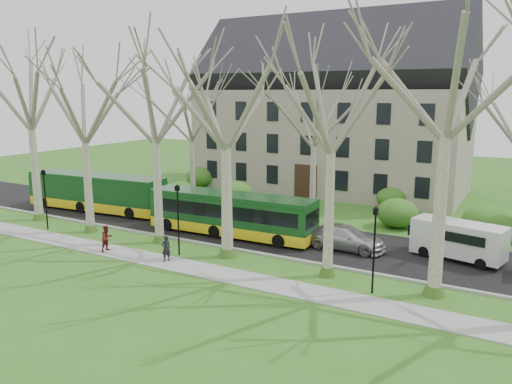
% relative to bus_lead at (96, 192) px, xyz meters
% --- Properties ---
extents(ground, '(120.00, 120.00, 0.00)m').
position_rel_bus_lead_xyz_m(ground, '(19.19, -4.86, -1.63)').
color(ground, '#366A1E').
rests_on(ground, ground).
extents(sidewalk, '(70.00, 2.00, 0.06)m').
position_rel_bus_lead_xyz_m(sidewalk, '(19.19, -7.36, -1.60)').
color(sidewalk, gray).
rests_on(sidewalk, ground).
extents(road, '(80.00, 8.00, 0.06)m').
position_rel_bus_lead_xyz_m(road, '(19.19, 0.64, -1.60)').
color(road, black).
rests_on(road, ground).
extents(curb, '(80.00, 0.25, 0.14)m').
position_rel_bus_lead_xyz_m(curb, '(19.19, -3.36, -1.56)').
color(curb, '#A5A39E').
rests_on(curb, ground).
extents(building, '(26.50, 12.20, 16.00)m').
position_rel_bus_lead_xyz_m(building, '(13.19, 19.14, 6.44)').
color(building, gray).
rests_on(building, ground).
extents(tree_row_verge, '(49.00, 7.00, 14.00)m').
position_rel_bus_lead_xyz_m(tree_row_verge, '(19.19, -4.56, 5.37)').
color(tree_row_verge, gray).
rests_on(tree_row_verge, ground).
extents(tree_row_far, '(33.00, 7.00, 12.00)m').
position_rel_bus_lead_xyz_m(tree_row_far, '(17.86, 6.14, 4.37)').
color(tree_row_far, gray).
rests_on(tree_row_far, ground).
extents(lamp_row, '(36.22, 0.22, 4.30)m').
position_rel_bus_lead_xyz_m(lamp_row, '(19.19, -5.86, 0.95)').
color(lamp_row, black).
rests_on(lamp_row, ground).
extents(hedges, '(30.60, 8.60, 2.00)m').
position_rel_bus_lead_xyz_m(hedges, '(14.53, 9.14, -0.63)').
color(hedges, '#1B5418').
rests_on(hedges, ground).
extents(bus_lead, '(12.70, 3.61, 3.13)m').
position_rel_bus_lead_xyz_m(bus_lead, '(0.00, 0.00, 0.00)').
color(bus_lead, '#124019').
rests_on(bus_lead, road).
extents(bus_follow, '(12.09, 2.87, 3.00)m').
position_rel_bus_lead_xyz_m(bus_follow, '(13.69, -0.72, -0.06)').
color(bus_follow, '#124019').
rests_on(bus_follow, road).
extents(sedan, '(5.18, 2.20, 1.49)m').
position_rel_bus_lead_xyz_m(sedan, '(21.66, 0.14, -0.82)').
color(sedan, '#ACABB0').
rests_on(sedan, road).
extents(van_a, '(5.44, 2.99, 2.25)m').
position_rel_bus_lead_xyz_m(van_a, '(28.12, 1.45, -0.44)').
color(van_a, silver).
rests_on(van_a, road).
extents(pedestrian_a, '(0.57, 0.67, 1.55)m').
position_rel_bus_lead_xyz_m(pedestrian_a, '(13.33, -7.25, -0.79)').
color(pedestrian_a, black).
rests_on(pedestrian_a, sidewalk).
extents(pedestrian_b, '(0.67, 0.83, 1.63)m').
position_rel_bus_lead_xyz_m(pedestrian_b, '(8.88, -7.53, -0.75)').
color(pedestrian_b, maroon).
rests_on(pedestrian_b, sidewalk).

